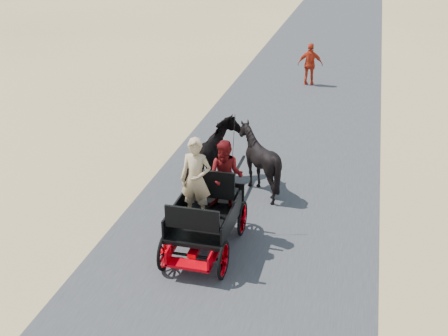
% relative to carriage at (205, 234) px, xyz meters
% --- Properties ---
extents(ground, '(140.00, 140.00, 0.00)m').
position_rel_carriage_xyz_m(ground, '(0.65, -2.03, -0.36)').
color(ground, tan).
extents(road, '(6.00, 140.00, 0.01)m').
position_rel_carriage_xyz_m(road, '(0.65, -2.03, -0.35)').
color(road, '#38383A').
rests_on(road, ground).
extents(carriage, '(1.30, 2.40, 0.72)m').
position_rel_carriage_xyz_m(carriage, '(0.00, 0.00, 0.00)').
color(carriage, black).
rests_on(carriage, ground).
extents(horse_left, '(0.91, 2.01, 1.70)m').
position_rel_carriage_xyz_m(horse_left, '(-0.55, 3.00, 0.49)').
color(horse_left, black).
rests_on(horse_left, ground).
extents(horse_right, '(1.37, 1.54, 1.70)m').
position_rel_carriage_xyz_m(horse_right, '(0.55, 3.00, 0.49)').
color(horse_right, black).
rests_on(horse_right, ground).
extents(driver_man, '(0.66, 0.43, 1.80)m').
position_rel_carriage_xyz_m(driver_man, '(-0.20, 0.05, 1.26)').
color(driver_man, tan).
rests_on(driver_man, carriage).
extents(passenger_woman, '(0.77, 0.60, 1.58)m').
position_rel_carriage_xyz_m(passenger_woman, '(0.30, 0.60, 1.15)').
color(passenger_woman, '#660C0F').
rests_on(passenger_woman, carriage).
extents(pedestrian, '(1.03, 0.47, 1.73)m').
position_rel_carriage_xyz_m(pedestrian, '(0.74, 12.83, 0.50)').
color(pedestrian, red).
rests_on(pedestrian, ground).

